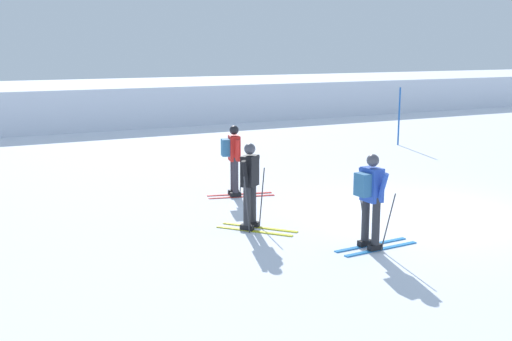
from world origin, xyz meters
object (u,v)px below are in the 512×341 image
object	(u,v)px
skier_blue	(371,197)
trail_marker_pole	(399,116)
skier_red	(233,157)
skier_black	(250,184)

from	to	relation	value
skier_blue	trail_marker_pole	distance (m)	12.52
skier_red	skier_black	size ratio (longest dim) A/B	1.00
trail_marker_pole	skier_black	bearing A→B (deg)	-143.66
skier_black	skier_blue	bearing A→B (deg)	-58.09
skier_black	trail_marker_pole	world-z (taller)	trail_marker_pole
skier_blue	trail_marker_pole	size ratio (longest dim) A/B	0.81
skier_red	skier_blue	bearing A→B (deg)	-85.31
skier_blue	skier_black	world-z (taller)	same
trail_marker_pole	skier_red	bearing A→B (deg)	-153.02
skier_blue	trail_marker_pole	bearing A→B (deg)	47.64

